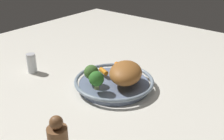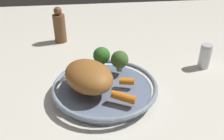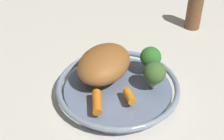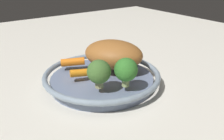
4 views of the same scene
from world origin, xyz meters
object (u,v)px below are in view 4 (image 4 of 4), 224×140
object	(u,v)px
baby_carrot_center	(73,62)
broccoli_floret_edge	(127,70)
baby_carrot_near_rim	(79,73)
broccoli_floret_small	(99,72)
serving_bowl	(102,78)
roast_chicken_piece	(114,54)

from	to	relation	value
baby_carrot_center	broccoli_floret_edge	distance (m)	0.18
baby_carrot_near_rim	broccoli_floret_edge	xyz separation A→B (m)	(-0.06, 0.10, 0.03)
baby_carrot_near_rim	broccoli_floret_edge	world-z (taller)	broccoli_floret_edge
broccoli_floret_edge	broccoli_floret_small	bearing A→B (deg)	-28.79
serving_bowl	broccoli_floret_edge	xyz separation A→B (m)	(-0.00, 0.09, 0.05)
roast_chicken_piece	baby_carrot_center	world-z (taller)	roast_chicken_piece
roast_chicken_piece	broccoli_floret_small	bearing A→B (deg)	38.90
roast_chicken_piece	broccoli_floret_edge	distance (m)	0.11
roast_chicken_piece	serving_bowl	bearing A→B (deg)	13.49
baby_carrot_center	broccoli_floret_edge	size ratio (longest dim) A/B	0.95
baby_carrot_center	broccoli_floret_small	xyz separation A→B (m)	(0.01, 0.14, 0.03)
serving_bowl	roast_chicken_piece	distance (m)	0.07
roast_chicken_piece	baby_carrot_center	distance (m)	0.11
broccoli_floret_edge	serving_bowl	bearing A→B (deg)	-88.91
serving_bowl	roast_chicken_piece	world-z (taller)	roast_chicken_piece
roast_chicken_piece	broccoli_floret_small	xyz separation A→B (m)	(0.09, 0.08, 0.00)
serving_bowl	baby_carrot_near_rim	world-z (taller)	baby_carrot_near_rim
roast_chicken_piece	baby_carrot_center	size ratio (longest dim) A/B	2.51
baby_carrot_near_rim	broccoli_floret_small	distance (m)	0.08
broccoli_floret_edge	roast_chicken_piece	bearing A→B (deg)	-111.93
broccoli_floret_small	serving_bowl	bearing A→B (deg)	-127.53
baby_carrot_near_rim	broccoli_floret_small	size ratio (longest dim) A/B	0.65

